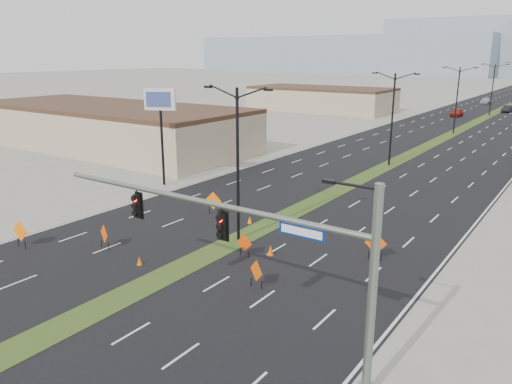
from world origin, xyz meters
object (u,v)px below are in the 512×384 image
Objects in this scene: construction_sign_0 at (20,232)px; construction_sign_3 at (244,244)px; construction_sign_2 at (213,201)px; cone_2 at (271,250)px; cone_3 at (250,220)px; construction_sign_1 at (104,235)px; construction_sign_5 at (376,244)px; signal_mast at (260,246)px; construction_sign_4 at (256,272)px; streetlight_3 at (492,88)px; car_left at (457,113)px; car_mid at (508,109)px; streetlight_1 at (392,116)px; streetlight_2 at (457,98)px; cone_1 at (247,240)px; streetlight_0 at (238,160)px; car_far at (486,101)px; cone_0 at (139,261)px; pole_sign_west at (160,107)px.

construction_sign_0 is 14.40m from construction_sign_3.
construction_sign_2 is 2.77× the size of cone_2.
construction_sign_2 is 3.58m from cone_3.
construction_sign_1 is 9.36m from construction_sign_2.
construction_sign_5 is (14.86, 8.01, 0.11)m from construction_sign_1.
construction_sign_4 is at bearing 126.08° from signal_mast.
streetlight_3 is 90.39m from construction_sign_1.
construction_sign_3 is 2.17× the size of cone_2.
cone_3 is at bearing -86.05° from car_left.
streetlight_3 is 86.21m from construction_sign_3.
car_mid is 98.81m from construction_sign_1.
construction_sign_3 is 4.26m from construction_sign_4.
streetlight_2 is (0.00, 28.00, 0.00)m from streetlight_1.
car_mid is 7.26× the size of cone_1.
streetlight_0 is 6.96× the size of construction_sign_3.
signal_mast is 120.30m from car_far.
car_mid is 0.90× the size of car_far.
streetlight_1 is 5.46× the size of construction_sign_2.
construction_sign_0 is (-10.62, -9.00, -4.36)m from streetlight_0.
construction_sign_3 is at bearing -164.54° from construction_sign_5.
construction_sign_5 is 14.04m from cone_0.
streetlight_0 is 15.11× the size of cone_2.
cone_2 is at bearing -50.15° from pole_sign_west.
construction_sign_0 reaches higher than car_left.
streetlight_1 is 2.35× the size of car_mid.
cone_1 is (0.96, -84.34, -5.13)m from streetlight_3.
streetlight_0 is at bearing 130.54° from signal_mast.
streetlight_3 is 77.74m from pole_sign_west.
construction_sign_1 is 10.60m from cone_2.
car_left is 85.34m from cone_0.
construction_sign_5 is at bearing 29.53° from construction_sign_3.
streetlight_3 is at bearing 95.20° from signal_mast.
car_left is 84.76m from construction_sign_1.
streetlight_0 is 16.49m from pole_sign_west.
streetlight_1 is 17.79× the size of cone_3.
signal_mast is at bearing -29.60° from construction_sign_4.
construction_sign_0 is at bearing -126.41° from construction_sign_1.
construction_sign_0 reaches higher than cone_3.
construction_sign_3 reaches higher than cone_0.
construction_sign_0 is at bearing -152.27° from construction_sign_3.
cone_3 is (-1.30, 3.13, -5.14)m from streetlight_0.
streetlight_2 reaches higher than construction_sign_2.
construction_sign_4 is 6.27m from cone_1.
construction_sign_0 reaches higher than cone_2.
construction_sign_0 is at bearing -91.16° from car_far.
construction_sign_4 reaches higher than car_far.
car_left is 84.38m from construction_sign_4.
streetlight_2 is at bearing 93.21° from cone_2.
construction_sign_4 reaches higher than car_mid.
streetlight_0 is 5.46× the size of construction_sign_2.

